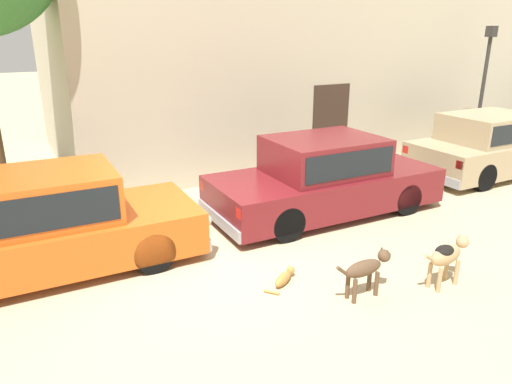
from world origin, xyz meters
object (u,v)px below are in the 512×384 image
Objects in this scene: parked_sedan_second at (324,176)px; stray_cat at (284,278)px; parked_sedan_nearest at (51,222)px; stray_dog_spotted at (367,268)px; stray_dog_tan at (447,255)px; parked_sedan_third at (491,144)px; street_lamp at (485,73)px.

stray_cat is (-2.12, -1.95, -0.65)m from parked_sedan_second.
parked_sedan_nearest reaches higher than parked_sedan_second.
stray_dog_spotted is 0.99× the size of stray_dog_tan.
parked_sedan_second is (4.84, -0.07, 0.00)m from parked_sedan_nearest.
parked_sedan_third reaches higher than stray_dog_tan.
parked_sedan_third is (5.09, 0.14, 0.02)m from parked_sedan_second.
street_lamp is (6.74, 4.70, 1.79)m from stray_dog_tan.
parked_sedan_third is 7.06m from stray_dog_spotted.
street_lamp is at bearing 29.98° from stray_dog_tan.
parked_sedan_second is 1.32× the size of street_lamp.
parked_sedan_second is 2.95m from stray_cat.
stray_dog_spotted is at bearing -37.28° from parked_sedan_nearest.
parked_sedan_second is 4.89× the size of stray_dog_spotted.
stray_dog_spotted is (3.50, -2.82, -0.32)m from parked_sedan_nearest.
stray_dog_tan reaches higher than stray_cat.
stray_cat is (-7.20, -2.09, -0.67)m from parked_sedan_third.
street_lamp reaches higher than stray_dog_tan.
parked_sedan_third is 7.53m from stray_cat.
parked_sedan_nearest is 3.46m from stray_cat.
parked_sedan_second is at bearing -177.38° from parked_sedan_third.
stray_dog_spotted is 9.20m from street_lamp.
stray_cat is at bearing -135.87° from parked_sedan_second.
parked_sedan_nearest reaches higher than stray_dog_spotted.
parked_sedan_third reaches higher than parked_sedan_second.
parked_sedan_third is at bearing 26.32° from stray_dog_tan.
parked_sedan_nearest is 4.84m from parked_sedan_second.
parked_sedan_nearest is 4.51m from stray_dog_spotted.
parked_sedan_third is 6.19m from stray_dog_tan.
stray_dog_tan is 0.27× the size of street_lamp.
stray_cat is at bearing 144.91° from stray_dog_tan.
street_lamp is (8.65, 3.59, 2.18)m from stray_cat.
street_lamp is (7.88, 4.38, 1.85)m from stray_dog_spotted.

